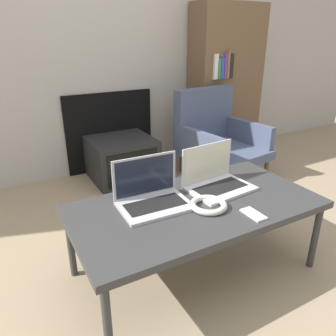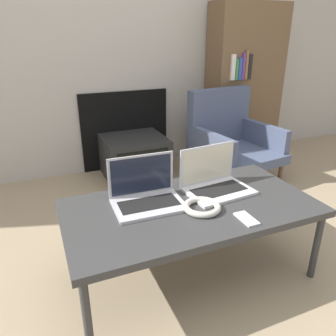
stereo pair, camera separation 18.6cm
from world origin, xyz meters
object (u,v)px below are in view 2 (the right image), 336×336
headphones (202,207)px  armchair (229,136)px  laptop_left (146,194)px  tv (135,157)px  phone (246,219)px  laptop_right (215,181)px

headphones → armchair: armchair is taller
armchair → laptop_left: bearing=-146.8°
headphones → tv: (0.10, 1.44, -0.25)m
laptop_left → armchair: (1.11, 0.94, -0.10)m
laptop_left → phone: bearing=-40.1°
laptop_left → laptop_right: size_ratio=0.96×
tv → headphones: bearing=-93.9°
laptop_right → tv: size_ratio=0.68×
laptop_left → armchair: armchair is taller
laptop_right → armchair: 1.18m
laptop_left → tv: (0.32, 1.26, -0.29)m
laptop_right → tv: bearing=88.2°
laptop_right → headphones: size_ratio=1.97×
headphones → tv: 1.46m
laptop_right → armchair: armchair is taller
laptop_left → headphones: (0.23, -0.17, -0.03)m
laptop_right → phone: (-0.02, -0.34, -0.05)m
laptop_left → armchair: bearing=42.2°
laptop_left → headphones: 0.29m
headphones → armchair: 1.42m
headphones → armchair: (0.88, 1.12, -0.06)m
laptop_right → laptop_left: bearing=174.8°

